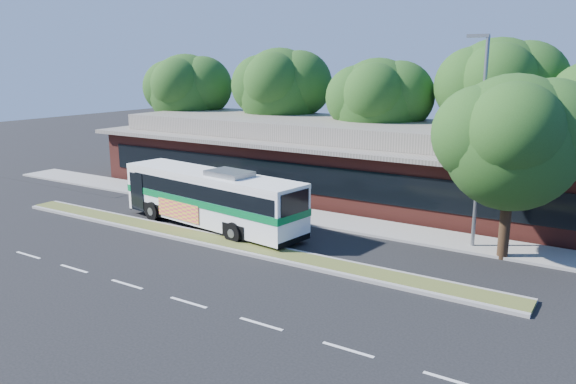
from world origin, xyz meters
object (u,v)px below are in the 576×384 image
object	(u,v)px
transit_bus	(212,194)
sidewalk_tree	(524,140)
sedan	(161,171)
lamp_post	(480,137)

from	to	relation	value
transit_bus	sidewalk_tree	bearing A→B (deg)	20.45
sedan	sidewalk_tree	bearing A→B (deg)	-84.84
lamp_post	sedan	size ratio (longest dim) A/B	2.09
transit_bus	sedan	world-z (taller)	transit_bus
lamp_post	sedan	bearing A→B (deg)	171.02
lamp_post	sidewalk_tree	size ratio (longest dim) A/B	1.20
transit_bus	sidewalk_tree	size ratio (longest dim) A/B	1.44
sidewalk_tree	transit_bus	bearing A→B (deg)	-167.30
sedan	sidewalk_tree	xyz separation A→B (m)	(24.03, -4.08, 4.33)
transit_bus	sidewalk_tree	xyz separation A→B (m)	(13.48, 3.04, 3.30)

